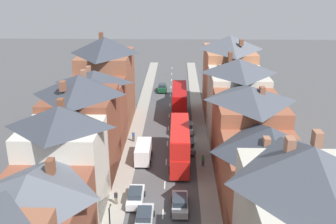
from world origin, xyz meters
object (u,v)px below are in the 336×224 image
object	(u,v)px
car_mid_white	(136,196)
pedestrian_far_right	(133,136)
car_mid_black	(162,88)
pedestrian_far_left	(203,160)
car_parked_right_a	(180,203)
car_near_silver	(188,127)
car_far_grey	(144,217)
delivery_van	(143,152)
double_decker_bus_mid_street	(179,102)
car_near_blue	(189,145)
pedestrian_mid_right	(116,197)
double_decker_bus_lead	(180,144)

from	to	relation	value
car_mid_white	pedestrian_far_right	xyz separation A→B (m)	(-2.01, 16.33, 0.19)
car_mid_black	pedestrian_far_left	world-z (taller)	pedestrian_far_left
pedestrian_far_left	pedestrian_far_right	xyz separation A→B (m)	(-9.96, 7.68, 0.00)
car_parked_right_a	pedestrian_far_right	bearing A→B (deg)	111.49
car_near_silver	car_mid_black	bearing A→B (deg)	102.37
car_far_grey	pedestrian_far_left	distance (m)	14.17
car_near_silver	car_far_grey	xyz separation A→B (m)	(-4.90, -24.23, -0.00)
delivery_van	pedestrian_far_left	xyz separation A→B (m)	(7.95, -1.70, -0.30)
double_decker_bus_mid_street	car_near_blue	xyz separation A→B (m)	(1.31, -13.60, -2.00)
delivery_van	car_mid_black	bearing A→B (deg)	87.70
car_near_silver	pedestrian_far_left	size ratio (longest dim) A/B	2.46
car_far_grey	pedestrian_far_left	world-z (taller)	pedestrian_far_left
car_far_grey	pedestrian_mid_right	world-z (taller)	pedestrian_mid_right
car_mid_white	pedestrian_mid_right	distance (m)	2.16
double_decker_bus_lead	pedestrian_far_right	xyz separation A→B (m)	(-6.90, 6.58, -1.78)
double_decker_bus_lead	pedestrian_far_right	size ratio (longest dim) A/B	6.71
car_parked_right_a	delivery_van	xyz separation A→B (m)	(-4.90, 11.56, 0.51)
car_far_grey	pedestrian_far_left	xyz separation A→B (m)	(6.65, 12.51, 0.20)
delivery_van	pedestrian_mid_right	world-z (taller)	delivery_van
car_parked_right_a	car_far_grey	size ratio (longest dim) A/B	1.01
car_near_blue	car_mid_black	size ratio (longest dim) A/B	1.09
double_decker_bus_lead	car_far_grey	size ratio (longest dim) A/B	2.43
car_parked_right_a	car_far_grey	bearing A→B (deg)	-143.63
double_decker_bus_mid_street	double_decker_bus_lead	bearing A→B (deg)	-90.00
double_decker_bus_mid_street	car_near_silver	xyz separation A→B (m)	(1.31, -7.01, -1.98)
car_near_blue	car_mid_white	distance (m)	15.11
double_decker_bus_mid_street	pedestrian_far_left	size ratio (longest dim) A/B	6.71
car_near_silver	pedestrian_mid_right	xyz separation A→B (m)	(-8.30, -20.86, 0.20)
car_mid_white	delivery_van	size ratio (longest dim) A/B	0.83
car_near_blue	car_far_grey	world-z (taller)	car_far_grey
double_decker_bus_lead	delivery_van	size ratio (longest dim) A/B	2.08
pedestrian_far_left	pedestrian_far_right	size ratio (longest dim) A/B	1.00
car_near_blue	pedestrian_far_left	world-z (taller)	pedestrian_far_left
car_mid_white	pedestrian_mid_right	world-z (taller)	pedestrian_mid_right
car_near_blue	car_parked_right_a	size ratio (longest dim) A/B	1.01
car_parked_right_a	pedestrian_far_left	size ratio (longest dim) A/B	2.79
pedestrian_far_left	car_far_grey	bearing A→B (deg)	-117.99
pedestrian_mid_right	pedestrian_far_right	world-z (taller)	same
pedestrian_far_right	car_near_blue	bearing A→B (deg)	-17.30
double_decker_bus_lead	car_mid_white	xyz separation A→B (m)	(-4.89, -9.75, -1.97)
double_decker_bus_lead	car_near_silver	bearing A→B (deg)	82.97
car_far_grey	delivery_van	world-z (taller)	delivery_van
car_near_blue	pedestrian_mid_right	distance (m)	16.50
car_mid_black	pedestrian_far_right	world-z (taller)	pedestrian_far_right
car_parked_right_a	car_mid_white	bearing A→B (deg)	166.11
double_decker_bus_mid_street	car_far_grey	size ratio (longest dim) A/B	2.43
car_far_grey	pedestrian_far_right	xyz separation A→B (m)	(-3.31, 20.19, 0.20)
car_near_silver	car_parked_right_a	bearing A→B (deg)	-93.45
car_near_blue	delivery_van	xyz separation A→B (m)	(-6.20, -3.43, 0.52)
car_parked_right_a	car_near_silver	bearing A→B (deg)	86.55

